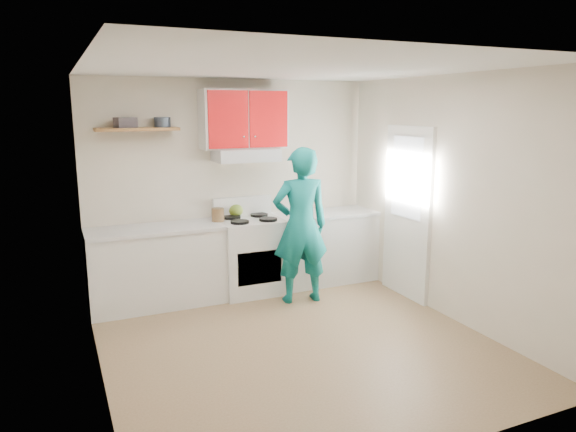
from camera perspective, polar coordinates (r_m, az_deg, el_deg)
name	(u,v)px	position (r m, az deg, el deg)	size (l,w,h in m)	color
floor	(297,343)	(5.33, 0.97, -13.45)	(3.80, 3.80, 0.00)	brown
ceiling	(298,67)	(4.84, 1.08, 15.68)	(3.60, 3.80, 0.04)	white
back_wall	(233,186)	(6.67, -5.94, 3.27)	(3.60, 0.04, 2.60)	beige
front_wall	(430,267)	(3.35, 15.03, -5.32)	(3.60, 0.04, 2.60)	beige
left_wall	(92,230)	(4.48, -20.31, -1.43)	(0.04, 3.80, 2.60)	beige
right_wall	(450,199)	(5.91, 17.05, 1.76)	(0.04, 3.80, 2.60)	beige
door	(407,213)	(6.47, 12.69, 0.33)	(0.05, 0.85, 2.05)	white
door_glass	(407,178)	(6.39, 12.66, 4.05)	(0.01, 0.55, 0.95)	white
counter_left	(157,267)	(6.32, -13.94, -5.38)	(1.52, 0.60, 0.90)	silver
counter_right	(324,247)	(7.01, 3.89, -3.39)	(1.32, 0.60, 0.90)	silver
stove	(250,256)	(6.57, -4.07, -4.31)	(0.76, 0.65, 0.92)	white
range_hood	(246,155)	(6.45, -4.55, 6.55)	(0.76, 0.44, 0.15)	silver
upper_cabinets	(244,119)	(6.48, -4.77, 10.33)	(1.02, 0.33, 0.70)	#B40F10
shelf	(137,129)	(6.19, -15.91, 8.96)	(0.90, 0.30, 0.04)	brown
books	(125,123)	(6.15, -17.07, 9.58)	(0.22, 0.16, 0.11)	#3A3338
tin	(162,122)	(6.26, -13.35, 9.79)	(0.18, 0.18, 0.11)	#333D4C
kettle	(236,210)	(6.64, -5.64, 0.61)	(0.18, 0.18, 0.16)	#5D7520
crock	(218,216)	(6.38, -7.54, 0.04)	(0.15, 0.15, 0.18)	brown
cutting_board	(322,215)	(6.80, 3.71, 0.13)	(0.33, 0.24, 0.02)	olive
silicone_mat	(340,212)	(7.05, 5.65, 0.45)	(0.29, 0.24, 0.01)	red
person	(301,226)	(6.15, 1.36, -1.05)	(0.66, 0.44, 1.82)	#0B6A68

